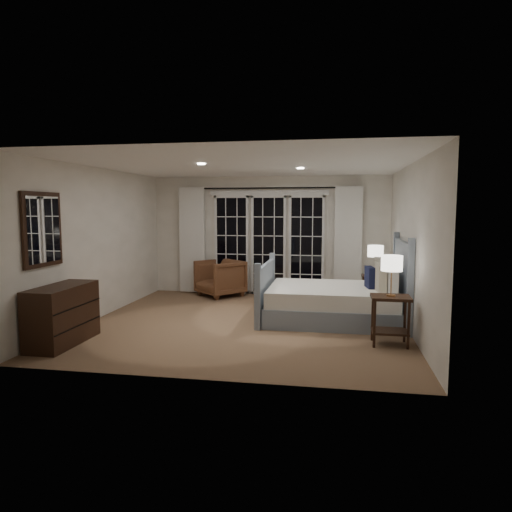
% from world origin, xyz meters
% --- Properties ---
extents(floor, '(5.00, 5.00, 0.00)m').
position_xyz_m(floor, '(0.00, 0.00, 0.00)').
color(floor, '#815F45').
rests_on(floor, ground).
extents(ceiling, '(5.00, 5.00, 0.00)m').
position_xyz_m(ceiling, '(0.00, 0.00, 2.50)').
color(ceiling, white).
rests_on(ceiling, wall_back).
extents(wall_left, '(0.02, 5.00, 2.50)m').
position_xyz_m(wall_left, '(-2.50, 0.00, 1.25)').
color(wall_left, white).
rests_on(wall_left, floor).
extents(wall_right, '(0.02, 5.00, 2.50)m').
position_xyz_m(wall_right, '(2.50, 0.00, 1.25)').
color(wall_right, white).
rests_on(wall_right, floor).
extents(wall_back, '(5.00, 0.02, 2.50)m').
position_xyz_m(wall_back, '(0.00, 2.50, 1.25)').
color(wall_back, white).
rests_on(wall_back, floor).
extents(wall_front, '(5.00, 0.02, 2.50)m').
position_xyz_m(wall_front, '(0.00, -2.50, 1.25)').
color(wall_front, white).
rests_on(wall_front, floor).
extents(french_doors, '(2.50, 0.04, 2.20)m').
position_xyz_m(french_doors, '(0.00, 2.46, 1.09)').
color(french_doors, black).
rests_on(french_doors, wall_back).
extents(curtain_rod, '(3.50, 0.03, 0.03)m').
position_xyz_m(curtain_rod, '(0.00, 2.40, 2.25)').
color(curtain_rod, black).
rests_on(curtain_rod, wall_back).
extents(curtain_left, '(0.55, 0.10, 2.25)m').
position_xyz_m(curtain_left, '(-1.65, 2.38, 1.15)').
color(curtain_left, white).
rests_on(curtain_left, curtain_rod).
extents(curtain_right, '(0.55, 0.10, 2.25)m').
position_xyz_m(curtain_right, '(1.65, 2.38, 1.15)').
color(curtain_right, white).
rests_on(curtain_right, curtain_rod).
extents(downlight_a, '(0.12, 0.12, 0.01)m').
position_xyz_m(downlight_a, '(0.80, 0.60, 2.49)').
color(downlight_a, white).
rests_on(downlight_a, ceiling).
extents(downlight_b, '(0.12, 0.12, 0.01)m').
position_xyz_m(downlight_b, '(-0.60, -0.40, 2.49)').
color(downlight_b, white).
rests_on(downlight_b, ceiling).
extents(bed, '(2.25, 1.62, 1.32)m').
position_xyz_m(bed, '(1.42, 0.40, 0.33)').
color(bed, gray).
rests_on(bed, floor).
extents(nightstand_left, '(0.51, 0.41, 0.67)m').
position_xyz_m(nightstand_left, '(2.13, -0.85, 0.44)').
color(nightstand_left, '#331E11').
rests_on(nightstand_left, floor).
extents(nightstand_right, '(0.46, 0.37, 0.60)m').
position_xyz_m(nightstand_right, '(2.12, 1.51, 0.39)').
color(nightstand_right, '#331E11').
rests_on(nightstand_right, floor).
extents(lamp_left, '(0.28, 0.28, 0.54)m').
position_xyz_m(lamp_left, '(2.13, -0.85, 1.10)').
color(lamp_left, '#AF7946').
rests_on(lamp_left, nightstand_left).
extents(lamp_right, '(0.29, 0.29, 0.55)m').
position_xyz_m(lamp_right, '(2.12, 1.51, 1.04)').
color(lamp_right, '#AF7946').
rests_on(lamp_right, nightstand_right).
extents(armchair, '(1.16, 1.16, 0.76)m').
position_xyz_m(armchair, '(-0.97, 2.10, 0.38)').
color(armchair, brown).
rests_on(armchair, floor).
extents(dresser, '(0.48, 1.13, 0.80)m').
position_xyz_m(dresser, '(-2.23, -1.55, 0.40)').
color(dresser, '#331E11').
rests_on(dresser, floor).
extents(mirror, '(0.05, 0.85, 1.00)m').
position_xyz_m(mirror, '(-2.47, -1.55, 1.55)').
color(mirror, '#331E11').
rests_on(mirror, wall_left).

